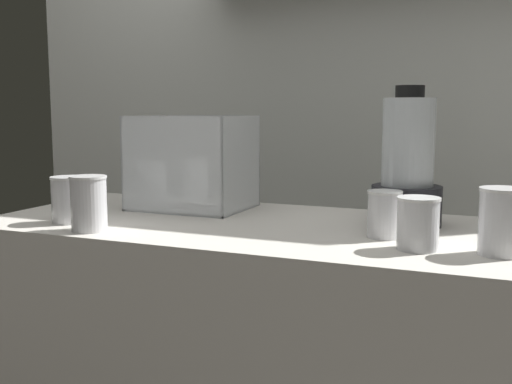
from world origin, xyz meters
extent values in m
cube|color=silver|center=(0.00, 0.77, 1.25)|extent=(2.60, 0.04, 2.50)
cube|color=white|center=(-0.26, 0.15, 0.90)|extent=(0.32, 0.25, 0.01)
cube|color=white|center=(-0.26, 0.02, 1.03)|extent=(0.32, 0.01, 0.27)
cube|color=white|center=(-0.26, 0.27, 1.03)|extent=(0.32, 0.01, 0.27)
cube|color=white|center=(-0.42, 0.15, 1.03)|extent=(0.01, 0.25, 0.27)
cube|color=white|center=(-0.11, 0.15, 1.03)|extent=(0.01, 0.25, 0.27)
cone|color=orange|center=(-0.30, 0.12, 0.92)|extent=(0.15, 0.11, 0.03)
cone|color=orange|center=(-0.24, 0.14, 0.92)|extent=(0.16, 0.12, 0.03)
cone|color=orange|center=(-0.26, 0.18, 0.92)|extent=(0.07, 0.16, 0.03)
cone|color=orange|center=(-0.21, 0.15, 0.92)|extent=(0.19, 0.04, 0.03)
cone|color=orange|center=(-0.20, 0.18, 0.96)|extent=(0.13, 0.14, 0.03)
cone|color=orange|center=(-0.31, 0.14, 0.95)|extent=(0.06, 0.15, 0.03)
cone|color=orange|center=(-0.26, 0.16, 0.95)|extent=(0.18, 0.13, 0.03)
cylinder|color=black|center=(0.36, 0.12, 0.95)|extent=(0.17, 0.17, 0.10)
cylinder|color=silver|center=(0.36, 0.12, 1.11)|extent=(0.13, 0.13, 0.22)
cylinder|color=orange|center=(0.36, 0.12, 1.02)|extent=(0.12, 0.12, 0.04)
cylinder|color=black|center=(0.36, 0.12, 1.23)|extent=(0.07, 0.07, 0.03)
cylinder|color=white|center=(-0.45, -0.18, 0.96)|extent=(0.09, 0.09, 0.11)
cylinder|color=orange|center=(-0.45, -0.18, 0.94)|extent=(0.08, 0.08, 0.07)
cylinder|color=white|center=(-0.45, -0.18, 1.02)|extent=(0.09, 0.09, 0.01)
cylinder|color=white|center=(-0.33, -0.25, 0.96)|extent=(0.08, 0.08, 0.13)
cylinder|color=orange|center=(-0.33, -0.25, 0.95)|extent=(0.08, 0.08, 0.11)
cylinder|color=white|center=(-0.33, -0.25, 1.03)|extent=(0.09, 0.09, 0.01)
cylinder|color=white|center=(0.34, -0.05, 0.95)|extent=(0.08, 0.08, 0.10)
cylinder|color=orange|center=(0.34, -0.05, 0.94)|extent=(0.07, 0.07, 0.08)
cylinder|color=white|center=(0.34, -0.05, 1.00)|extent=(0.08, 0.08, 0.01)
cylinder|color=white|center=(0.42, -0.15, 0.95)|extent=(0.09, 0.09, 0.10)
cylinder|color=yellow|center=(0.42, -0.15, 0.94)|extent=(0.08, 0.08, 0.08)
cylinder|color=white|center=(0.42, -0.15, 1.01)|extent=(0.09, 0.09, 0.01)
cylinder|color=white|center=(0.59, -0.13, 0.96)|extent=(0.09, 0.09, 0.13)
cylinder|color=orange|center=(0.59, -0.13, 0.94)|extent=(0.08, 0.08, 0.08)
cylinder|color=white|center=(0.59, -0.13, 1.03)|extent=(0.09, 0.09, 0.01)
camera|label=1|loc=(0.60, -1.43, 1.19)|focal=43.19mm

